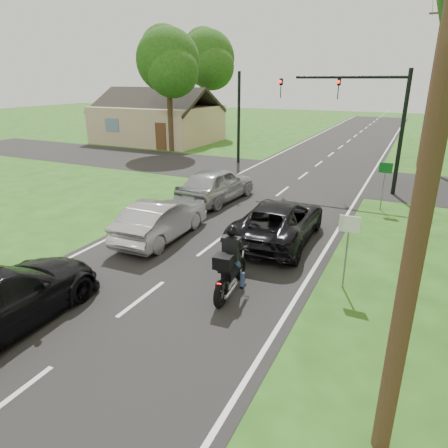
{
  "coord_description": "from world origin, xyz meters",
  "views": [
    {
      "loc": [
        6.05,
        -7.41,
        5.52
      ],
      "look_at": [
        0.98,
        3.0,
        1.3
      ],
      "focal_mm": 32.0,
      "sensor_mm": 36.0,
      "label": 1
    }
  ],
  "objects_px": {
    "motorcycle_rider": "(230,267)",
    "sign_green": "(385,175)",
    "dark_suv": "(279,221)",
    "utility_pole_far": "(432,86)",
    "sign_white": "(348,235)",
    "silver_sedan": "(161,219)",
    "traffic_signal": "(364,109)",
    "silver_suv": "(216,184)",
    "utility_pole_near": "(438,118)"
  },
  "relations": [
    {
      "from": "utility_pole_far",
      "to": "sign_white",
      "type": "height_order",
      "value": "utility_pole_far"
    },
    {
      "from": "utility_pole_near",
      "to": "sign_green",
      "type": "height_order",
      "value": "utility_pole_near"
    },
    {
      "from": "dark_suv",
      "to": "silver_suv",
      "type": "bearing_deg",
      "value": -41.21
    },
    {
      "from": "silver_sedan",
      "to": "sign_green",
      "type": "bearing_deg",
      "value": -135.99
    },
    {
      "from": "silver_suv",
      "to": "sign_green",
      "type": "height_order",
      "value": "sign_green"
    },
    {
      "from": "dark_suv",
      "to": "traffic_signal",
      "type": "distance_m",
      "value": 9.22
    },
    {
      "from": "dark_suv",
      "to": "silver_suv",
      "type": "xyz_separation_m",
      "value": [
        -4.23,
        3.4,
        0.09
      ]
    },
    {
      "from": "dark_suv",
      "to": "sign_green",
      "type": "bearing_deg",
      "value": -121.07
    },
    {
      "from": "sign_green",
      "to": "motorcycle_rider",
      "type": "bearing_deg",
      "value": -106.79
    },
    {
      "from": "dark_suv",
      "to": "silver_sedan",
      "type": "relative_size",
      "value": 1.21
    },
    {
      "from": "motorcycle_rider",
      "to": "sign_green",
      "type": "bearing_deg",
      "value": 67.98
    },
    {
      "from": "utility_pole_far",
      "to": "sign_green",
      "type": "bearing_deg",
      "value": -96.73
    },
    {
      "from": "dark_suv",
      "to": "sign_white",
      "type": "height_order",
      "value": "sign_white"
    },
    {
      "from": "motorcycle_rider",
      "to": "traffic_signal",
      "type": "distance_m",
      "value": 13.18
    },
    {
      "from": "utility_pole_far",
      "to": "sign_white",
      "type": "xyz_separation_m",
      "value": [
        -1.5,
        -19.02,
        -3.49
      ]
    },
    {
      "from": "silver_sedan",
      "to": "utility_pole_far",
      "type": "height_order",
      "value": "utility_pole_far"
    },
    {
      "from": "silver_sedan",
      "to": "silver_suv",
      "type": "relative_size",
      "value": 0.91
    },
    {
      "from": "dark_suv",
      "to": "silver_sedan",
      "type": "height_order",
      "value": "dark_suv"
    },
    {
      "from": "motorcycle_rider",
      "to": "sign_white",
      "type": "bearing_deg",
      "value": 26.17
    },
    {
      "from": "utility_pole_near",
      "to": "dark_suv",
      "type": "bearing_deg",
      "value": 119.56
    },
    {
      "from": "sign_white",
      "to": "utility_pole_far",
      "type": "bearing_deg",
      "value": 85.49
    },
    {
      "from": "dark_suv",
      "to": "traffic_signal",
      "type": "xyz_separation_m",
      "value": [
        1.41,
        8.46,
        3.39
      ]
    },
    {
      "from": "utility_pole_far",
      "to": "sign_white",
      "type": "bearing_deg",
      "value": -94.51
    },
    {
      "from": "dark_suv",
      "to": "traffic_signal",
      "type": "height_order",
      "value": "traffic_signal"
    },
    {
      "from": "dark_suv",
      "to": "sign_green",
      "type": "height_order",
      "value": "sign_green"
    },
    {
      "from": "dark_suv",
      "to": "sign_white",
      "type": "xyz_separation_m",
      "value": [
        2.77,
        -2.56,
        0.85
      ]
    },
    {
      "from": "utility_pole_near",
      "to": "sign_white",
      "type": "relative_size",
      "value": 4.71
    },
    {
      "from": "silver_suv",
      "to": "traffic_signal",
      "type": "distance_m",
      "value": 8.27
    },
    {
      "from": "sign_green",
      "to": "utility_pole_near",
      "type": "bearing_deg",
      "value": -84.28
    },
    {
      "from": "silver_sedan",
      "to": "silver_suv",
      "type": "height_order",
      "value": "silver_suv"
    },
    {
      "from": "silver_sedan",
      "to": "utility_pole_far",
      "type": "distance_m",
      "value": 20.37
    },
    {
      "from": "utility_pole_near",
      "to": "sign_white",
      "type": "distance_m",
      "value": 6.26
    },
    {
      "from": "dark_suv",
      "to": "utility_pole_near",
      "type": "bearing_deg",
      "value": 117.14
    },
    {
      "from": "motorcycle_rider",
      "to": "sign_white",
      "type": "xyz_separation_m",
      "value": [
        2.71,
        1.66,
        0.82
      ]
    },
    {
      "from": "traffic_signal",
      "to": "utility_pole_far",
      "type": "xyz_separation_m",
      "value": [
        2.86,
        8.0,
        0.95
      ]
    },
    {
      "from": "utility_pole_far",
      "to": "sign_green",
      "type": "distance_m",
      "value": 11.63
    },
    {
      "from": "silver_sedan",
      "to": "sign_white",
      "type": "height_order",
      "value": "sign_white"
    },
    {
      "from": "silver_suv",
      "to": "utility_pole_near",
      "type": "distance_m",
      "value": 14.49
    },
    {
      "from": "traffic_signal",
      "to": "utility_pole_near",
      "type": "distance_m",
      "value": 16.28
    },
    {
      "from": "dark_suv",
      "to": "utility_pole_far",
      "type": "bearing_deg",
      "value": -106.97
    },
    {
      "from": "motorcycle_rider",
      "to": "silver_suv",
      "type": "distance_m",
      "value": 8.74
    },
    {
      "from": "motorcycle_rider",
      "to": "utility_pole_far",
      "type": "relative_size",
      "value": 0.23
    },
    {
      "from": "utility_pole_near",
      "to": "sign_green",
      "type": "xyz_separation_m",
      "value": [
        -1.3,
        12.98,
        -3.49
      ]
    },
    {
      "from": "traffic_signal",
      "to": "sign_white",
      "type": "relative_size",
      "value": 3.0
    },
    {
      "from": "motorcycle_rider",
      "to": "dark_suv",
      "type": "xyz_separation_m",
      "value": [
        -0.06,
        4.21,
        -0.03
      ]
    },
    {
      "from": "dark_suv",
      "to": "silver_sedan",
      "type": "distance_m",
      "value": 4.23
    },
    {
      "from": "traffic_signal",
      "to": "sign_green",
      "type": "bearing_deg",
      "value": -62.62
    },
    {
      "from": "silver_suv",
      "to": "utility_pole_near",
      "type": "bearing_deg",
      "value": 132.46
    },
    {
      "from": "dark_suv",
      "to": "sign_green",
      "type": "xyz_separation_m",
      "value": [
        2.97,
        5.44,
        0.85
      ]
    },
    {
      "from": "motorcycle_rider",
      "to": "dark_suv",
      "type": "height_order",
      "value": "motorcycle_rider"
    }
  ]
}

